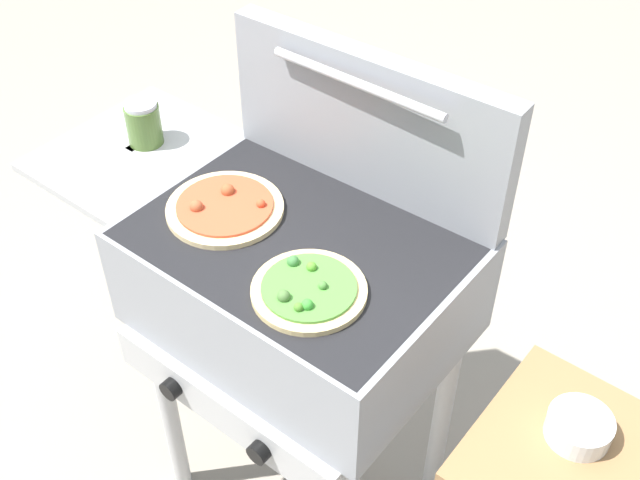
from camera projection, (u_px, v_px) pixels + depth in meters
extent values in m
cube|color=gray|center=(301.00, 281.00, 1.60)|extent=(0.64, 0.48, 0.24)
cube|color=black|center=(300.00, 239.00, 1.52)|extent=(0.61, 0.46, 0.01)
cube|color=#B1B1B1|center=(133.00, 151.00, 1.75)|extent=(0.32, 0.41, 0.02)
cube|color=#B1B1B1|center=(141.00, 190.00, 1.82)|extent=(0.02, 0.02, 0.24)
cube|color=#B1B1B1|center=(222.00, 412.00, 1.57)|extent=(0.58, 0.02, 0.10)
cylinder|color=black|center=(171.00, 389.00, 1.61)|extent=(0.04, 0.02, 0.04)
cylinder|color=black|center=(259.00, 453.00, 1.50)|extent=(0.04, 0.02, 0.04)
cylinder|color=#B1B1B1|center=(168.00, 407.00, 1.91)|extent=(0.04, 0.04, 0.66)
cylinder|color=#B1B1B1|center=(271.00, 317.00, 2.14)|extent=(0.04, 0.04, 0.66)
cylinder|color=#B1B1B1|center=(441.00, 420.00, 1.89)|extent=(0.04, 0.04, 0.66)
cube|color=gray|center=(368.00, 123.00, 1.55)|extent=(0.63, 0.07, 0.30)
cylinder|color=#B7B7BC|center=(356.00, 83.00, 1.45)|extent=(0.38, 0.02, 0.02)
cylinder|color=#E0C17F|center=(309.00, 291.00, 1.40)|extent=(0.21, 0.21, 0.01)
cylinder|color=#4C8C38|center=(309.00, 287.00, 1.40)|extent=(0.17, 0.17, 0.01)
sphere|color=#52992C|center=(311.00, 267.00, 1.43)|extent=(0.02, 0.02, 0.02)
sphere|color=#4A832A|center=(298.00, 307.00, 1.35)|extent=(0.02, 0.02, 0.02)
sphere|color=#478035|center=(323.00, 286.00, 1.39)|extent=(0.02, 0.02, 0.02)
sphere|color=#3D7739|center=(293.00, 261.00, 1.44)|extent=(0.02, 0.02, 0.02)
sphere|color=green|center=(307.00, 305.00, 1.36)|extent=(0.02, 0.02, 0.02)
sphere|color=#497036|center=(284.00, 296.00, 1.37)|extent=(0.02, 0.02, 0.02)
cylinder|color=beige|center=(225.00, 209.00, 1.57)|extent=(0.24, 0.24, 0.01)
cylinder|color=#D14C2D|center=(225.00, 205.00, 1.57)|extent=(0.19, 0.19, 0.01)
sphere|color=#E04928|center=(261.00, 204.00, 1.56)|extent=(0.02, 0.02, 0.02)
sphere|color=#A3512F|center=(196.00, 207.00, 1.55)|extent=(0.03, 0.03, 0.03)
sphere|color=#9E4D2A|center=(229.00, 190.00, 1.59)|extent=(0.03, 0.03, 0.03)
cylinder|color=#4C6B2D|center=(144.00, 125.00, 1.73)|extent=(0.08, 0.08, 0.09)
cylinder|color=silver|center=(140.00, 105.00, 1.69)|extent=(0.07, 0.07, 0.01)
cube|color=olive|center=(603.00, 474.00, 1.33)|extent=(0.44, 0.36, 0.02)
cylinder|color=olive|center=(510.00, 471.00, 1.75)|extent=(0.04, 0.04, 0.72)
cylinder|color=silver|center=(579.00, 427.00, 1.36)|extent=(0.11, 0.11, 0.04)
cylinder|color=maroon|center=(578.00, 429.00, 1.37)|extent=(0.09, 0.09, 0.02)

